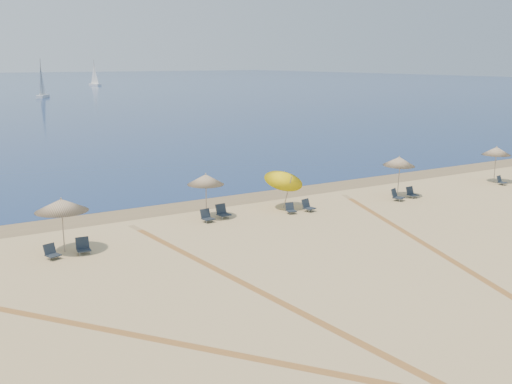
# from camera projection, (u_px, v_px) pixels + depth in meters

# --- Properties ---
(wet_sand) EXTENTS (500.00, 500.00, 0.00)m
(wet_sand) POSITION_uv_depth(u_px,v_px,m) (222.00, 201.00, 36.80)
(wet_sand) COLOR olive
(wet_sand) RESTS_ON ground
(umbrella_1) EXTENTS (2.33, 2.33, 2.48)m
(umbrella_1) POSITION_uv_depth(u_px,v_px,m) (61.00, 205.00, 26.63)
(umbrella_1) COLOR gray
(umbrella_1) RESTS_ON ground
(umbrella_2) EXTENTS (1.98, 1.99, 2.47)m
(umbrella_2) POSITION_uv_depth(u_px,v_px,m) (206.00, 179.00, 32.38)
(umbrella_2) COLOR gray
(umbrella_2) RESTS_ON ground
(umbrella_3) EXTENTS (2.25, 2.30, 2.53)m
(umbrella_3) POSITION_uv_depth(u_px,v_px,m) (284.00, 177.00, 34.59)
(umbrella_3) COLOR gray
(umbrella_3) RESTS_ON ground
(umbrella_4) EXTENTS (1.98, 2.00, 2.59)m
(umbrella_4) POSITION_uv_depth(u_px,v_px,m) (399.00, 161.00, 37.44)
(umbrella_4) COLOR gray
(umbrella_4) RESTS_ON ground
(umbrella_5) EXTENTS (1.95, 1.95, 2.56)m
(umbrella_5) POSITION_uv_depth(u_px,v_px,m) (496.00, 151.00, 41.90)
(umbrella_5) COLOR gray
(umbrella_5) RESTS_ON ground
(chair_2) EXTENTS (0.69, 0.75, 0.64)m
(chair_2) POSITION_uv_depth(u_px,v_px,m) (51.00, 252.00, 26.08)
(chair_2) COLOR black
(chair_2) RESTS_ON ground
(chair_3) EXTENTS (0.65, 0.73, 0.70)m
(chair_3) POSITION_uv_depth(u_px,v_px,m) (83.00, 246.00, 26.81)
(chair_3) COLOR black
(chair_3) RESTS_ON ground
(chair_4) EXTENTS (0.62, 0.71, 0.67)m
(chair_4) POSITION_uv_depth(u_px,v_px,m) (207.00, 216.00, 32.00)
(chair_4) COLOR black
(chair_4) RESTS_ON ground
(chair_5) EXTENTS (0.68, 0.77, 0.74)m
(chair_5) POSITION_uv_depth(u_px,v_px,m) (223.00, 212.00, 32.82)
(chair_5) COLOR black
(chair_5) RESTS_ON ground
(chair_6) EXTENTS (0.59, 0.66, 0.60)m
(chair_6) POSITION_uv_depth(u_px,v_px,m) (290.00, 209.00, 33.78)
(chair_6) COLOR black
(chair_6) RESTS_ON ground
(chair_7) EXTENTS (0.71, 0.78, 0.68)m
(chair_7) POSITION_uv_depth(u_px,v_px,m) (308.00, 206.00, 34.26)
(chair_7) COLOR black
(chair_7) RESTS_ON ground
(chair_8) EXTENTS (0.82, 0.88, 0.72)m
(chair_8) POSITION_uv_depth(u_px,v_px,m) (397.00, 195.00, 36.83)
(chair_8) COLOR black
(chair_8) RESTS_ON ground
(chair_9) EXTENTS (0.58, 0.67, 0.67)m
(chair_9) POSITION_uv_depth(u_px,v_px,m) (411.00, 193.00, 37.65)
(chair_9) COLOR black
(chair_9) RESTS_ON ground
(chair_10) EXTENTS (0.63, 0.69, 0.62)m
(chair_10) POSITION_uv_depth(u_px,v_px,m) (501.00, 181.00, 41.50)
(chair_10) COLOR black
(chair_10) RESTS_ON ground
(sailboat_0) EXTENTS (4.06, 5.82, 8.65)m
(sailboat_0) POSITION_uv_depth(u_px,v_px,m) (42.00, 86.00, 135.66)
(sailboat_0) COLOR white
(sailboat_0) RESTS_ON ocean
(sailboat_1) EXTENTS (2.72, 5.84, 8.43)m
(sailboat_1) POSITION_uv_depth(u_px,v_px,m) (95.00, 78.00, 200.14)
(sailboat_1) COLOR white
(sailboat_1) RESTS_ON ocean
(tire_tracks) EXTENTS (52.43, 41.02, 0.00)m
(tire_tracks) POSITION_uv_depth(u_px,v_px,m) (309.00, 304.00, 21.26)
(tire_tracks) COLOR tan
(tire_tracks) RESTS_ON ground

